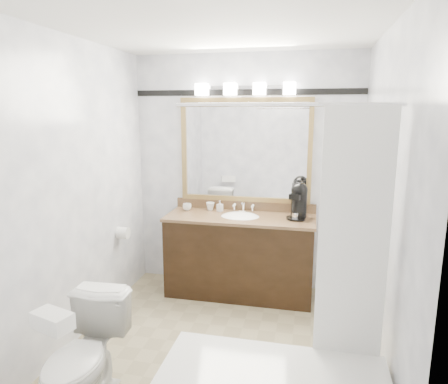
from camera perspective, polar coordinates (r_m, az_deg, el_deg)
The scene contains 13 objects.
room at distance 3.05m, azimuth -0.98°, elevation -1.06°, with size 2.42×2.62×2.52m.
vanity at distance 4.24m, azimuth 2.28°, elevation -8.79°, with size 1.53×0.58×0.97m.
mirror at distance 4.25m, azimuth 3.03°, elevation 5.94°, with size 1.40×0.04×1.10m.
vanity_light_bar at distance 4.19m, azimuth 3.00°, elevation 14.53°, with size 1.02×0.14×0.12m.
accent_stripe at distance 4.25m, azimuth 3.14°, elevation 14.03°, with size 2.40×0.01×0.06m, color black.
tp_roll at distance 4.18m, azimuth -14.22°, elevation -5.70°, with size 0.12×0.12×0.11m, color white.
toilet at distance 2.90m, azimuth -19.46°, elevation -21.54°, with size 0.40×0.71×0.72m, color white.
tissue_box at distance 2.52m, azimuth -23.32°, elevation -16.51°, with size 0.23×0.13×0.09m, color white.
coffee_maker at distance 4.06m, azimuth 10.63°, elevation -1.11°, with size 0.20×0.24×0.37m.
cup_left at distance 4.36m, azimuth -5.29°, elevation -2.13°, with size 0.09×0.09×0.07m, color white.
cup_right at distance 4.35m, azimuth -1.97°, elevation -2.05°, with size 0.09×0.09×0.08m, color white.
soap_bottle_a at distance 4.29m, azimuth -0.59°, elevation -2.00°, with size 0.05×0.05×0.12m, color white.
soap_bar at distance 4.22m, azimuth 2.58°, elevation -2.91°, with size 0.07×0.04×0.02m, color beige.
Camera 1 is at (0.69, -2.89, 1.92)m, focal length 32.00 mm.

